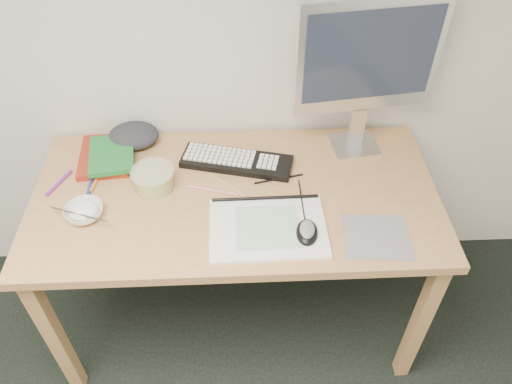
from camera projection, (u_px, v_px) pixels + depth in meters
desk at (236, 210)px, 1.78m from camera, size 1.40×0.70×0.75m
mousepad at (377, 237)px, 1.58m from camera, size 0.22×0.20×0.00m
sketchpad at (268, 228)px, 1.60m from camera, size 0.38×0.27×0.01m
keyboard at (237, 162)px, 1.82m from camera, size 0.42×0.22×0.02m
monitor at (368, 61)px, 1.65m from camera, size 0.50×0.17×0.58m
mouse at (307, 230)px, 1.56m from camera, size 0.08×0.12×0.04m
rice_bowl at (84, 212)px, 1.63m from camera, size 0.14×0.14×0.04m
chopsticks at (79, 214)px, 1.59m from camera, size 0.20×0.09×0.02m
fruit_tub at (154, 179)px, 1.72m from camera, size 0.19×0.19×0.07m
book_red at (105, 156)px, 1.84m from camera, size 0.20×0.25×0.02m
book_green at (112, 154)px, 1.82m from camera, size 0.19×0.24×0.02m
cloth_lump at (134, 136)px, 1.90m from camera, size 0.19×0.18×0.07m
pencil_pink at (213, 191)px, 1.72m from camera, size 0.18×0.06×0.01m
pencil_tan at (230, 187)px, 1.74m from camera, size 0.14×0.15×0.01m
pencil_black at (279, 179)px, 1.77m from camera, size 0.18×0.05×0.01m
marker_blue at (90, 187)px, 1.73m from camera, size 0.02×0.14×0.01m
marker_orange at (97, 178)px, 1.76m from camera, size 0.03×0.14×0.01m
marker_purple at (59, 183)px, 1.75m from camera, size 0.07×0.13×0.01m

